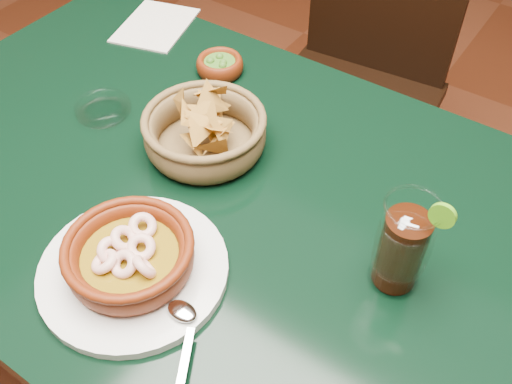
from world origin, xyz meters
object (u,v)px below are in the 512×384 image
Objects in this scene: dining_table at (198,213)px; chip_basket at (205,132)px; shrimp_plate at (131,260)px; cola_drink at (403,246)px; dining_chair at (359,79)px.

chip_basket is at bearing 109.16° from dining_table.
dining_table is at bearing -70.84° from chip_basket.
chip_basket is at bearing 105.88° from shrimp_plate.
chip_basket is at bearing 170.07° from cola_drink.
chip_basket is 0.39m from cola_drink.
dining_table is 1.29× the size of dining_chair.
shrimp_plate is 0.28m from chip_basket.
dining_chair is 0.96m from shrimp_plate.
cola_drink reaches higher than dining_table.
dining_chair is at bearing 118.38° from cola_drink.
dining_chair reaches higher than chip_basket.
dining_table is at bearing 179.39° from cola_drink.
dining_chair is 0.87m from cola_drink.
dining_chair is 0.70m from chip_basket.
cola_drink is at bearing -0.61° from dining_table.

